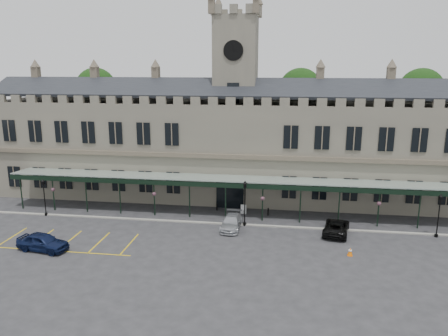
# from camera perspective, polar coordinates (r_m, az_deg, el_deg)

# --- Properties ---
(ground) EXTENTS (140.00, 140.00, 0.00)m
(ground) POSITION_cam_1_polar(r_m,az_deg,el_deg) (41.50, -1.20, -10.02)
(ground) COLOR #2A2A2C
(station_building) EXTENTS (60.00, 10.36, 17.30)m
(station_building) POSITION_cam_1_polar(r_m,az_deg,el_deg) (54.75, 1.48, 2.87)
(station_building) COLOR #5F5B4F
(station_building) RESTS_ON ground
(clock_tower) EXTENTS (5.60, 5.60, 24.80)m
(clock_tower) POSITION_cam_1_polar(r_m,az_deg,el_deg) (54.01, 1.54, 9.83)
(clock_tower) COLOR #5F5B4F
(clock_tower) RESTS_ON ground
(canopy) EXTENTS (50.00, 4.10, 4.30)m
(canopy) POSITION_cam_1_polar(r_m,az_deg,el_deg) (47.59, 0.25, -3.81)
(canopy) COLOR #8C9E93
(canopy) RESTS_ON ground
(kerb) EXTENTS (60.00, 0.40, 0.12)m
(kerb) POSITION_cam_1_polar(r_m,az_deg,el_deg) (46.51, -0.09, -7.28)
(kerb) COLOR gray
(kerb) RESTS_ON ground
(parking_markings) EXTENTS (16.00, 6.00, 0.01)m
(parking_markings) POSITION_cam_1_polar(r_m,az_deg,el_deg) (44.54, -19.85, -9.17)
(parking_markings) COLOR gold
(parking_markings) RESTS_ON ground
(tree_behind_left) EXTENTS (6.00, 6.00, 16.00)m
(tree_behind_left) POSITION_cam_1_polar(r_m,az_deg,el_deg) (68.74, -16.34, 9.84)
(tree_behind_left) COLOR #332314
(tree_behind_left) RESTS_ON ground
(tree_behind_mid) EXTENTS (6.00, 6.00, 16.00)m
(tree_behind_mid) POSITION_cam_1_polar(r_m,az_deg,el_deg) (62.67, 9.92, 9.87)
(tree_behind_mid) COLOR #332314
(tree_behind_mid) RESTS_ON ground
(tree_behind_right) EXTENTS (6.00, 6.00, 16.00)m
(tree_behind_right) POSITION_cam_1_polar(r_m,az_deg,el_deg) (65.11, 24.31, 9.02)
(tree_behind_right) COLOR #332314
(tree_behind_right) RESTS_ON ground
(lamp_post_left) EXTENTS (0.40, 0.40, 4.23)m
(lamp_post_left) POSITION_cam_1_polar(r_m,az_deg,el_deg) (52.26, -22.44, -3.15)
(lamp_post_left) COLOR black
(lamp_post_left) RESTS_ON ground
(lamp_post_mid) EXTENTS (0.46, 0.46, 4.88)m
(lamp_post_mid) POSITION_cam_1_polar(r_m,az_deg,el_deg) (45.29, 2.74, -4.08)
(lamp_post_mid) COLOR black
(lamp_post_mid) RESTS_ON ground
(lamp_post_right) EXTENTS (0.42, 0.42, 4.41)m
(lamp_post_right) POSITION_cam_1_polar(r_m,az_deg,el_deg) (47.21, 26.28, -5.13)
(lamp_post_right) COLOR black
(lamp_post_right) RESTS_ON ground
(traffic_cone) EXTENTS (0.47, 0.47, 0.75)m
(traffic_cone) POSITION_cam_1_polar(r_m,az_deg,el_deg) (40.79, 16.15, -10.45)
(traffic_cone) COLOR orange
(traffic_cone) RESTS_ON ground
(sign_board) EXTENTS (0.63, 0.06, 1.08)m
(sign_board) POSITION_cam_1_polar(r_m,az_deg,el_deg) (49.51, 2.55, -5.41)
(sign_board) COLOR black
(sign_board) RESTS_ON ground
(bollard_left) EXTENTS (0.15, 0.15, 0.84)m
(bollard_left) POSITION_cam_1_polar(r_m,az_deg,el_deg) (50.61, -0.93, -5.10)
(bollard_left) COLOR black
(bollard_left) RESTS_ON ground
(bollard_right) EXTENTS (0.16, 0.16, 0.87)m
(bollard_right) POSITION_cam_1_polar(r_m,az_deg,el_deg) (49.21, 5.79, -5.70)
(bollard_right) COLOR black
(bollard_right) RESTS_ON ground
(car_left_a) EXTENTS (5.02, 2.65, 1.63)m
(car_left_a) POSITION_cam_1_polar(r_m,az_deg,el_deg) (43.31, -22.60, -8.91)
(car_left_a) COLOR #0C1638
(car_left_a) RESTS_ON ground
(car_taxi) EXTENTS (2.01, 4.71, 1.35)m
(car_taxi) POSITION_cam_1_polar(r_m,az_deg,el_deg) (45.19, 0.98, -7.08)
(car_taxi) COLOR #A3A6AB
(car_taxi) RESTS_ON ground
(car_van) EXTENTS (3.22, 5.34, 1.39)m
(car_van) POSITION_cam_1_polar(r_m,az_deg,el_deg) (45.28, 14.46, -7.46)
(car_van) COLOR black
(car_van) RESTS_ON ground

